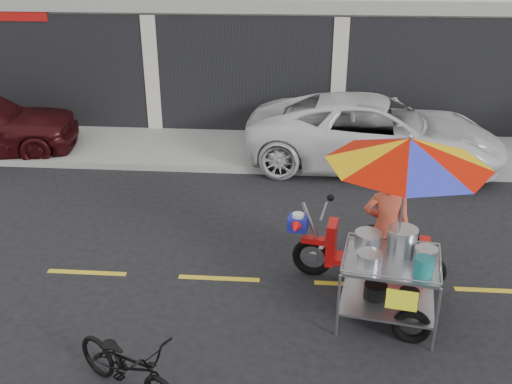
{
  "coord_description": "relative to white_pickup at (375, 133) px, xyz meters",
  "views": [
    {
      "loc": [
        -0.89,
        -7.04,
        4.66
      ],
      "look_at": [
        -1.5,
        0.6,
        1.15
      ],
      "focal_mm": 40.0,
      "sensor_mm": 36.0,
      "label": 1
    }
  ],
  "objects": [
    {
      "name": "ground",
      "position": [
        -0.72,
        -4.7,
        -0.75
      ],
      "size": [
        90.0,
        90.0,
        0.0
      ],
      "primitive_type": "plane",
      "color": "black"
    },
    {
      "name": "sidewalk",
      "position": [
        -0.72,
        0.8,
        -0.68
      ],
      "size": [
        45.0,
        3.0,
        0.15
      ],
      "primitive_type": "cube",
      "color": "gray",
      "rests_on": "ground"
    },
    {
      "name": "centerline",
      "position": [
        -0.72,
        -4.7,
        -0.75
      ],
      "size": [
        42.0,
        0.1,
        0.01
      ],
      "primitive_type": "cube",
      "color": "gold",
      "rests_on": "ground"
    },
    {
      "name": "white_pickup",
      "position": [
        0.0,
        0.0,
        0.0
      ],
      "size": [
        5.64,
        3.05,
        1.5
      ],
      "primitive_type": "imported",
      "rotation": [
        0.0,
        0.0,
        1.47
      ],
      "color": "silver",
      "rests_on": "ground"
    },
    {
      "name": "near_bicycle",
      "position": [
        -3.37,
        -7.07,
        -0.34
      ],
      "size": [
        1.61,
        1.3,
        0.82
      ],
      "primitive_type": "imported",
      "rotation": [
        0.0,
        0.0,
        1.01
      ],
      "color": "black",
      "rests_on": "ground"
    },
    {
      "name": "food_vendor_rig",
      "position": [
        -0.37,
        -5.15,
        0.85
      ],
      "size": [
        2.54,
        2.33,
        2.56
      ],
      "rotation": [
        0.0,
        0.0,
        -0.17
      ],
      "color": "black",
      "rests_on": "ground"
    }
  ]
}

